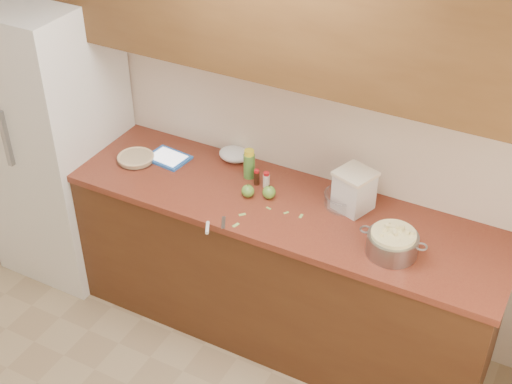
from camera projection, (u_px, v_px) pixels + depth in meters
The scene contains 21 objects.
room_shell at pixel (78, 324), 2.55m from camera, with size 3.60×3.60×3.60m.
counter_run at pixel (265, 263), 4.10m from camera, with size 2.64×0.68×0.92m.
upper_cabinets at pixel (283, 4), 3.35m from camera, with size 2.60×0.34×0.70m, color brown.
fridge at pixel (55, 140), 4.37m from camera, with size 0.70×0.70×1.80m, color white.
pie at pixel (136, 158), 4.13m from camera, with size 0.22×0.22×0.04m.
colander at pixel (392, 243), 3.43m from camera, with size 0.34×0.25×0.13m.
flour_canister at pixel (354, 190), 3.70m from camera, with size 0.23×0.23×0.22m.
tablet at pixel (168, 158), 4.15m from camera, with size 0.25×0.20×0.02m.
paring_knife at pixel (210, 227), 3.62m from camera, with size 0.11×0.18×0.02m.
lemon_bottle at pixel (249, 164), 3.95m from camera, with size 0.06×0.06×0.17m.
cinnamon_shaker at pixel (266, 180), 3.90m from camera, with size 0.04×0.04×0.09m.
vanilla_bottle at pixel (257, 177), 3.92m from camera, with size 0.03×0.03×0.09m.
mixing_bowl at pixel (344, 199), 3.76m from camera, with size 0.21×0.21×0.08m.
paper_towel at pixel (234, 154), 4.13m from camera, with size 0.18×0.15×0.08m, color white.
apple_left at pixel (248, 191), 3.83m from camera, with size 0.07×0.07×0.08m.
apple_center at pixel (269, 192), 3.82m from camera, with size 0.07×0.07×0.08m.
peel_a at pixel (269, 208), 3.76m from camera, with size 0.03×0.01×0.00m, color #96BE5C.
peel_b at pixel (242, 214), 3.71m from camera, with size 0.04×0.01×0.00m, color #96BE5C.
peel_c at pixel (236, 225), 3.64m from camera, with size 0.04×0.02×0.00m, color #96BE5C.
peel_d at pixel (286, 213), 3.72m from camera, with size 0.03×0.01×0.00m, color #96BE5C.
peel_e at pixel (301, 216), 3.70m from camera, with size 0.04×0.01×0.00m, color #96BE5C.
Camera 1 is at (1.41, -1.30, 3.16)m, focal length 50.00 mm.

